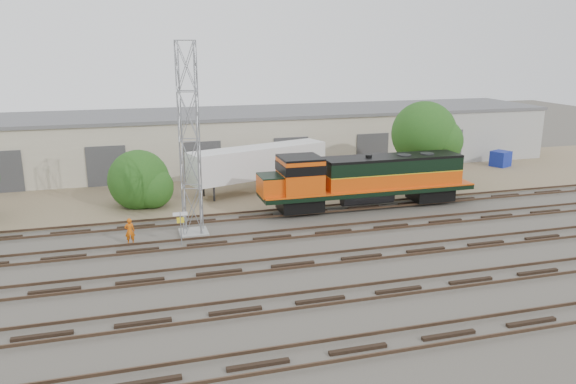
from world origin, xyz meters
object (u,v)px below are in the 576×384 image
object	(u,v)px
locomotive	(364,179)
worker	(130,231)
semi_trailer	(262,163)
signal_tower	(190,144)

from	to	relation	value
locomotive	worker	xyz separation A→B (m)	(-16.37, -3.10, -1.40)
worker	semi_trailer	bearing A→B (deg)	-136.37
locomotive	worker	bearing A→B (deg)	-169.28
locomotive	signal_tower	world-z (taller)	signal_tower
worker	locomotive	bearing A→B (deg)	-169.96
locomotive	worker	size ratio (longest dim) A/B	9.83
locomotive	semi_trailer	size ratio (longest dim) A/B	1.34
signal_tower	worker	size ratio (longest dim) A/B	7.30
signal_tower	semi_trailer	xyz separation A→B (m)	(6.66, 9.50, -3.47)
worker	semi_trailer	xyz separation A→B (m)	(10.50, 10.25, 1.46)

